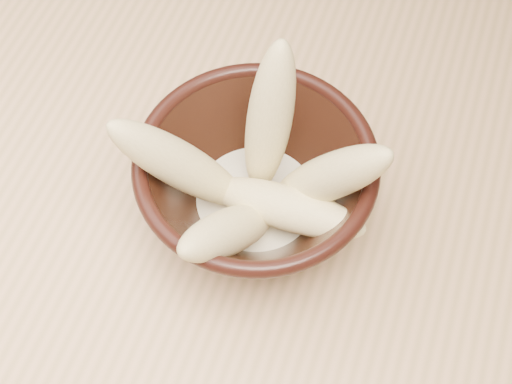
% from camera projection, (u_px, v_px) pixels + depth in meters
% --- Properties ---
extents(table, '(1.20, 0.80, 0.75)m').
position_uv_depth(table, '(106.00, 178.00, 0.72)').
color(table, '#E2B07C').
rests_on(table, ground).
extents(bowl, '(0.19, 0.19, 0.10)m').
position_uv_depth(bowl, '(256.00, 187.00, 0.56)').
color(bowl, black).
rests_on(bowl, table).
extents(milk_puddle, '(0.10, 0.10, 0.01)m').
position_uv_depth(milk_puddle, '(256.00, 202.00, 0.58)').
color(milk_puddle, beige).
rests_on(milk_puddle, bowl).
extents(banana_upright, '(0.04, 0.07, 0.15)m').
position_uv_depth(banana_upright, '(269.00, 121.00, 0.53)').
color(banana_upright, '#CCBA78').
rests_on(banana_upright, bowl).
extents(banana_left, '(0.12, 0.08, 0.14)m').
position_uv_depth(banana_left, '(181.00, 165.00, 0.53)').
color(banana_left, '#CCBA78').
rests_on(banana_left, bowl).
extents(banana_right, '(0.11, 0.05, 0.14)m').
position_uv_depth(banana_right, '(329.00, 177.00, 0.52)').
color(banana_right, '#CCBA78').
rests_on(banana_right, bowl).
extents(banana_across, '(0.14, 0.05, 0.06)m').
position_uv_depth(banana_across, '(285.00, 207.00, 0.54)').
color(banana_across, '#CCBA78').
rests_on(banana_across, bowl).
extents(banana_front, '(0.07, 0.12, 0.11)m').
position_uv_depth(banana_front, '(228.00, 232.00, 0.52)').
color(banana_front, '#CCBA78').
rests_on(banana_front, bowl).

